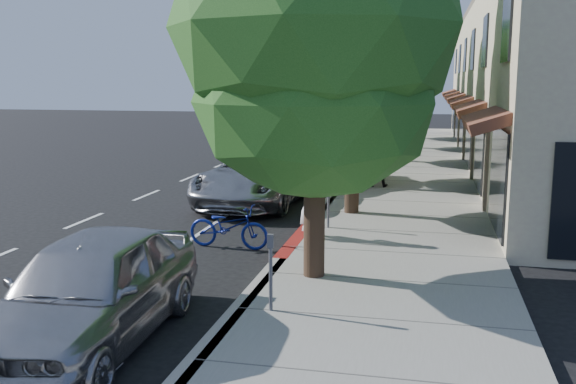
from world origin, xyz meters
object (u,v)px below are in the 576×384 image
(street_tree_0, at_px, (316,35))
(bicycle, at_px, (229,227))
(street_tree_4, at_px, (392,68))
(dark_sedan, at_px, (321,163))
(near_car_a, at_px, (91,289))
(street_tree_2, at_px, (373,67))
(pedestrian, at_px, (375,159))
(white_pickup, at_px, (341,144))
(street_tree_3, at_px, (385,60))
(cyclist, at_px, (309,206))
(street_tree_5, at_px, (398,68))
(silver_suv, at_px, (258,176))
(dark_suv_far, at_px, (355,131))
(street_tree_1, at_px, (354,35))

(street_tree_0, relative_size, bicycle, 4.01)
(street_tree_0, distance_m, street_tree_4, 24.00)
(dark_sedan, height_order, near_car_a, dark_sedan)
(street_tree_2, relative_size, pedestrian, 3.62)
(white_pickup, bearing_deg, bicycle, -83.66)
(street_tree_3, xyz_separation_m, cyclist, (-0.65, -14.99, -3.78))
(cyclist, bearing_deg, white_pickup, -3.05)
(dark_sedan, bearing_deg, street_tree_5, 92.28)
(street_tree_0, xyz_separation_m, white_pickup, (-1.94, 18.19, -3.79))
(street_tree_0, bearing_deg, street_tree_4, 90.00)
(cyclist, bearing_deg, pedestrian, -14.73)
(street_tree_4, height_order, dark_sedan, street_tree_4)
(street_tree_3, height_order, silver_suv, street_tree_3)
(pedestrian, bearing_deg, silver_suv, 34.95)
(dark_suv_far, bearing_deg, street_tree_4, -36.29)
(near_car_a, bearing_deg, white_pickup, 86.14)
(dark_sedan, distance_m, dark_suv_far, 14.12)
(street_tree_3, bearing_deg, near_car_a, -97.07)
(white_pickup, xyz_separation_m, near_car_a, (-0.73, -21.69, 0.01))
(near_car_a, bearing_deg, street_tree_5, 83.51)
(near_car_a, height_order, pedestrian, pedestrian)
(cyclist, bearing_deg, street_tree_0, -175.69)
(street_tree_4, xyz_separation_m, cyclist, (-0.65, -20.99, -3.55))
(silver_suv, relative_size, white_pickup, 1.08)
(street_tree_2, xyz_separation_m, cyclist, (-0.65, -8.99, -3.36))
(dark_suv_far, bearing_deg, street_tree_2, -88.86)
(street_tree_1, xyz_separation_m, white_pickup, (-1.94, 12.19, -4.17))
(street_tree_4, height_order, street_tree_5, street_tree_5)
(pedestrian, bearing_deg, bicycle, 65.60)
(silver_suv, bearing_deg, dark_suv_far, 90.11)
(street_tree_0, height_order, bicycle, street_tree_0)
(cyclist, distance_m, near_car_a, 6.81)
(street_tree_5, distance_m, pedestrian, 19.77)
(dark_suv_far, xyz_separation_m, near_car_a, (-0.60, -28.62, -0.09))
(street_tree_2, xyz_separation_m, near_car_a, (-2.66, -15.50, -3.42))
(street_tree_2, relative_size, dark_suv_far, 1.31)
(street_tree_3, height_order, street_tree_4, street_tree_3)
(near_car_a, distance_m, pedestrian, 14.34)
(street_tree_4, distance_m, near_car_a, 27.86)
(bicycle, relative_size, dark_suv_far, 0.35)
(street_tree_2, xyz_separation_m, bicycle, (-2.36, -9.89, -3.74))
(street_tree_0, relative_size, street_tree_3, 0.99)
(street_tree_0, bearing_deg, street_tree_1, 90.00)
(street_tree_2, distance_m, near_car_a, 16.09)
(street_tree_2, height_order, pedestrian, street_tree_2)
(street_tree_5, relative_size, white_pickup, 1.34)
(white_pickup, relative_size, dark_suv_far, 1.04)
(street_tree_5, height_order, white_pickup, street_tree_5)
(street_tree_3, bearing_deg, street_tree_5, 90.00)
(cyclist, bearing_deg, street_tree_1, -20.14)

